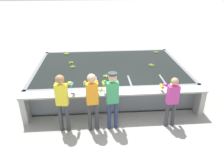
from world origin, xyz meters
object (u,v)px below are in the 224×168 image
(worker_0, at_px, (62,98))
(worker_2, at_px, (112,95))
(banana_bunch_floating_2, at_px, (71,63))
(banana_bunch_floating_3, at_px, (152,65))
(worker_3, at_px, (172,98))
(banana_bunch_floating_4, at_px, (106,76))
(banana_bunch_floating_5, at_px, (67,54))
(banana_bunch_floating_1, at_px, (156,52))
(worker_1, at_px, (92,97))
(knife_0, at_px, (75,94))
(banana_bunch_ledge_0, at_px, (101,90))
(banana_bunch_floating_0, at_px, (73,67))

(worker_0, height_order, worker_2, worker_2)
(banana_bunch_floating_2, bearing_deg, banana_bunch_floating_3, -9.72)
(worker_3, distance_m, banana_bunch_floating_4, 2.43)
(banana_bunch_floating_5, bearing_deg, banana_bunch_floating_1, -1.56)
(worker_1, xyz_separation_m, banana_bunch_floating_4, (0.48, 1.68, -0.14))
(banana_bunch_floating_5, height_order, knife_0, banana_bunch_floating_5)
(banana_bunch_ledge_0, bearing_deg, worker_1, -112.44)
(banana_bunch_floating_2, bearing_deg, banana_bunch_ledge_0, -65.86)
(worker_0, relative_size, banana_bunch_floating_3, 6.28)
(banana_bunch_floating_3, relative_size, banana_bunch_ledge_0, 1.04)
(worker_1, relative_size, banana_bunch_ledge_0, 6.58)
(banana_bunch_floating_1, height_order, banana_bunch_ledge_0, banana_bunch_ledge_0)
(banana_bunch_floating_4, bearing_deg, worker_0, -127.80)
(banana_bunch_floating_2, height_order, banana_bunch_floating_3, same)
(worker_2, relative_size, knife_0, 5.06)
(banana_bunch_floating_3, height_order, banana_bunch_ledge_0, banana_bunch_ledge_0)
(banana_bunch_floating_0, bearing_deg, banana_bunch_ledge_0, -63.43)
(banana_bunch_floating_2, bearing_deg, worker_1, -74.75)
(worker_0, distance_m, banana_bunch_floating_0, 2.61)
(banana_bunch_floating_2, bearing_deg, banana_bunch_floating_1, 15.67)
(banana_bunch_floating_2, height_order, banana_bunch_floating_4, same)
(banana_bunch_floating_0, relative_size, banana_bunch_floating_5, 1.00)
(banana_bunch_floating_5, bearing_deg, banana_bunch_ledge_0, -68.84)
(worker_1, height_order, worker_2, worker_2)
(banana_bunch_floating_2, relative_size, banana_bunch_floating_5, 0.92)
(banana_bunch_floating_5, bearing_deg, worker_3, -51.53)
(banana_bunch_floating_0, xyz_separation_m, banana_bunch_floating_2, (-0.11, 0.47, 0.00))
(banana_bunch_floating_4, height_order, knife_0, banana_bunch_floating_4)
(banana_bunch_floating_3, bearing_deg, banana_bunch_floating_4, -153.92)
(banana_bunch_floating_0, bearing_deg, knife_0, -83.75)
(banana_bunch_floating_1, distance_m, knife_0, 5.00)
(worker_3, bearing_deg, banana_bunch_floating_4, 136.42)
(banana_bunch_floating_2, xyz_separation_m, knife_0, (0.34, -2.63, -0.01))
(banana_bunch_ledge_0, bearing_deg, banana_bunch_floating_5, 111.16)
(banana_bunch_ledge_0, bearing_deg, worker_3, -17.54)
(banana_bunch_floating_0, bearing_deg, worker_0, -91.46)
(worker_0, bearing_deg, banana_bunch_ledge_0, 29.47)
(banana_bunch_floating_0, xyz_separation_m, banana_bunch_ledge_0, (1.00, -2.00, 0.00))
(worker_3, height_order, banana_bunch_floating_4, worker_3)
(worker_2, distance_m, banana_bunch_ledge_0, 0.69)
(banana_bunch_floating_1, bearing_deg, banana_bunch_floating_4, -134.32)
(worker_2, bearing_deg, worker_0, 179.62)
(banana_bunch_floating_1, bearing_deg, knife_0, -132.71)
(banana_bunch_floating_1, bearing_deg, banana_bunch_ledge_0, -126.73)
(worker_0, relative_size, knife_0, 5.02)
(banana_bunch_floating_3, height_order, banana_bunch_floating_5, same)
(worker_3, xyz_separation_m, banana_bunch_floating_2, (-3.08, 3.10, 0.00))
(worker_0, bearing_deg, worker_3, -0.39)
(banana_bunch_floating_0, height_order, banana_bunch_ledge_0, banana_bunch_ledge_0)
(worker_2, distance_m, knife_0, 1.16)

